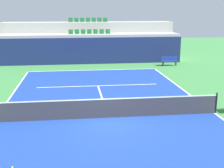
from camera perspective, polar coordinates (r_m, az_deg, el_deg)
ground_plane at (r=15.18m, az=-0.67°, el=-6.25°), size 80.00×80.00×0.00m
court_surface at (r=15.18m, az=-0.67°, el=-6.23°), size 11.00×24.00×0.01m
baseline_far at (r=26.68m, az=-3.56°, el=2.57°), size 11.00×0.10×0.00m
sideline_right at (r=16.65m, az=18.38°, el=-5.10°), size 0.10×24.00×0.00m
service_line_far at (r=21.28m, az=-2.61°, el=-0.33°), size 8.26×0.10×0.00m
centre_service_line at (r=18.20m, az=-1.80°, el=-2.78°), size 0.10×6.40×0.00m
back_wall at (r=29.63m, az=-3.99°, el=6.11°), size 17.66×0.30×2.49m
stands_tier_lower at (r=30.95m, az=-4.13°, el=6.67°), size 17.66×2.40×2.74m
stands_tier_upper at (r=33.27m, az=-4.37°, el=8.08°), size 17.66×2.40×3.80m
seating_row_lower at (r=30.89m, az=-4.19°, el=9.44°), size 4.09×0.44×0.44m
seating_row_upper at (r=33.23m, az=-4.45°, el=11.57°), size 4.09×0.44×0.44m
tennis_net at (r=15.01m, az=-0.68°, el=-4.43°), size 11.08×0.08×1.07m
player_bench at (r=29.24m, az=10.53°, el=4.34°), size 1.50×0.40×0.85m
tennis_ball_1 at (r=11.19m, az=-17.95°, el=-14.42°), size 0.07×0.07×0.07m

